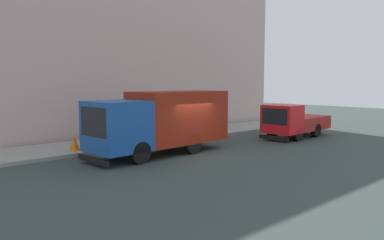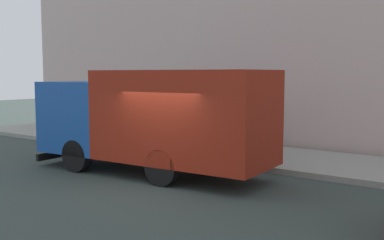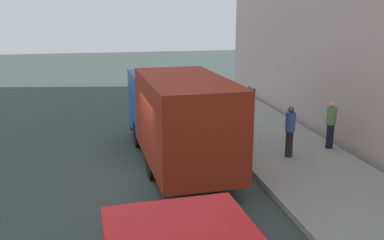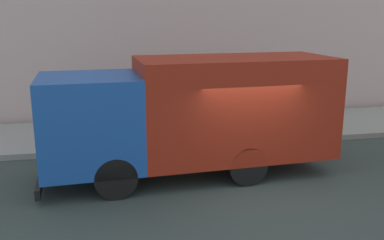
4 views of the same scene
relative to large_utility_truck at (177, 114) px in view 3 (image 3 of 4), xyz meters
name	(u,v)px [view 3 (image 3 of 4)]	position (x,y,z in m)	size (l,w,h in m)	color
ground	(155,178)	(-0.90, -1.20, -1.70)	(80.00, 80.00, 0.00)	#323E3A
sidewalk	(304,164)	(4.04, -1.20, -1.61)	(3.88, 30.00, 0.18)	gray
large_utility_truck	(177,114)	(0.00, 0.00, 0.00)	(2.79, 7.65, 3.08)	#1A4DA2
pedestrian_walking	(331,124)	(5.57, -0.05, -0.61)	(0.49, 0.49, 1.72)	black
pedestrian_standing	(236,113)	(2.72, 2.25, -0.63)	(0.38, 0.38, 1.70)	#403B51
pedestrian_third	(290,130)	(3.74, -0.64, -0.58)	(0.47, 0.47, 1.77)	black
traffic_cone_orange	(232,120)	(2.88, 3.24, -1.16)	(0.50, 0.50, 0.72)	orange
street_sign_post	(249,113)	(2.59, 0.32, -0.16)	(0.44, 0.08, 2.29)	#4C5156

